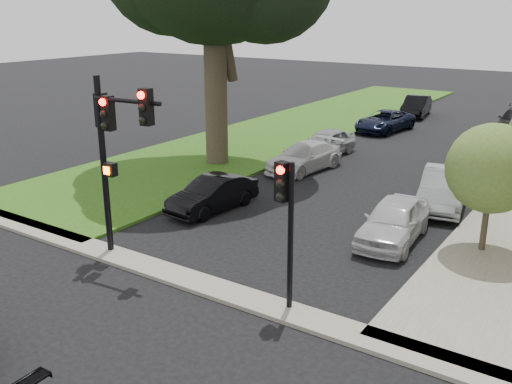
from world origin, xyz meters
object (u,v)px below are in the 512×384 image
Objects in this scene: car_parked_7 at (326,143)px; car_parked_2 at (476,163)px; small_tree_a at (492,169)px; car_parked_6 at (304,157)px; car_parked_0 at (394,221)px; car_parked_9 at (416,106)px; car_parked_3 at (506,135)px; traffic_signal_main at (112,135)px; car_parked_8 at (385,121)px; car_parked_1 at (444,188)px; traffic_signal_secondary at (286,209)px; car_parked_5 at (213,194)px.

car_parked_2 is at bearing 3.41° from car_parked_7.
car_parked_6 is at bearing 150.45° from small_tree_a.
car_parked_9 is at bearing 102.25° from car_parked_0.
small_tree_a is at bearing -22.43° from car_parked_6.
small_tree_a is 0.94× the size of car_parked_9.
car_parked_7 reaches higher than car_parked_6.
small_tree_a is 0.91× the size of car_parked_6.
car_parked_7 is (-7.53, -7.74, 0.07)m from car_parked_3.
car_parked_3 is at bearing -50.52° from car_parked_9.
car_parked_0 reaches higher than car_parked_3.
car_parked_9 reaches higher than car_parked_6.
traffic_signal_main is 23.54m from car_parked_8.
car_parked_2 is at bearing 64.94° from traffic_signal_main.
car_parked_6 is (-7.25, 1.67, -0.09)m from car_parked_1.
car_parked_2 is at bearing 86.07° from traffic_signal_secondary.
car_parked_0 is at bearing -59.72° from car_parked_8.
traffic_signal_main is 1.42× the size of traffic_signal_secondary.
car_parked_0 is (6.79, 6.00, -3.19)m from traffic_signal_main.
small_tree_a is at bearing -81.15° from car_parked_2.
traffic_signal_secondary is (-3.41, -6.73, -0.02)m from small_tree_a.
car_parked_1 is at bearing -51.78° from car_parked_8.
car_parked_2 is at bearing 82.61° from car_parked_0.
car_parked_1 is at bearing -5.85° from car_parked_6.
traffic_signal_secondary is 8.42m from car_parked_5.
traffic_signal_main is 1.06× the size of car_parked_2.
traffic_signal_main is 24.38m from car_parked_3.
car_parked_7 is (-0.45, 3.22, 0.04)m from car_parked_6.
car_parked_2 reaches higher than car_parked_5.
car_parked_3 is (6.97, 23.13, -3.28)m from traffic_signal_main.
traffic_signal_main is at bearing -121.34° from car_parked_2.
car_parked_5 is at bearing -81.69° from car_parked_8.
car_parked_3 is (0.19, 17.13, -0.09)m from car_parked_0.
car_parked_8 is at bearing 109.62° from car_parked_1.
car_parked_5 is (-7.42, -10.34, -0.08)m from car_parked_2.
car_parked_0 is 0.80× the size of car_parked_2.
car_parked_7 is at bearing -123.43° from car_parked_3.
car_parked_0 is 11.92m from car_parked_7.
traffic_signal_secondary is at bearing -33.64° from car_parked_5.
car_parked_5 is (-9.77, -1.63, -2.16)m from small_tree_a.
car_parked_8 reaches higher than car_parked_5.
traffic_signal_secondary is 0.86× the size of car_parked_6.
car_parked_2 is at bearing -38.42° from car_parked_8.
car_parked_6 is at bearing 133.31° from car_parked_0.
traffic_signal_secondary is at bearing -116.91° from small_tree_a.
car_parked_7 is 14.41m from car_parked_9.
small_tree_a reaches higher than car_parked_9.
small_tree_a is 25.31m from car_parked_9.
car_parked_7 is at bearing -99.01° from car_parked_9.
car_parked_8 reaches higher than car_parked_3.
small_tree_a is 19.50m from car_parked_8.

